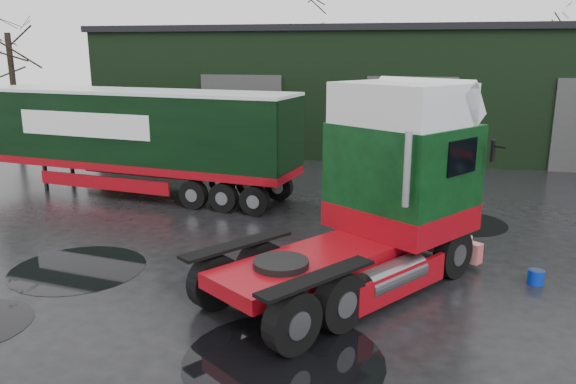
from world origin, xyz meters
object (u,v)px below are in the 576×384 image
at_px(trailer_left, 135,142).
at_px(tree_back_b, 535,71).
at_px(warehouse, 413,87).
at_px(hero_tractor, 343,192).
at_px(tree_left, 11,69).
at_px(wash_bucket, 536,277).
at_px(tree_back_a, 306,55).

bearing_deg(trailer_left, tree_back_b, -28.36).
bearing_deg(tree_back_b, warehouse, -128.66).
bearing_deg(hero_tractor, tree_left, 179.56).
xyz_separation_m(wash_bucket, tree_back_b, (4.86, 29.27, 3.58)).
xyz_separation_m(hero_tractor, wash_bucket, (4.24, 1.38, -2.09)).
bearing_deg(wash_bucket, tree_back_a, 110.83).
relative_size(hero_tractor, tree_back_a, 0.76).
bearing_deg(warehouse, trailer_left, -124.93).
xyz_separation_m(warehouse, hero_tractor, (-1.10, -20.65, -0.90)).
height_order(warehouse, tree_back_b, tree_back_b).
bearing_deg(warehouse, tree_back_a, 128.66).
distance_m(trailer_left, tree_back_a, 23.96).
distance_m(hero_tractor, trailer_left, 10.95).
bearing_deg(wash_bucket, trailer_left, 156.53).
relative_size(hero_tractor, tree_left, 0.85).
distance_m(tree_back_a, tree_back_b, 16.03).
distance_m(hero_tractor, tree_back_b, 32.01).
distance_m(hero_tractor, tree_back_a, 31.51).
relative_size(trailer_left, tree_left, 1.45).
height_order(hero_tractor, trailer_left, hero_tractor).
relative_size(wash_bucket, tree_back_a, 0.04).
height_order(trailer_left, tree_back_a, tree_back_a).
distance_m(warehouse, wash_bucket, 19.75).
bearing_deg(wash_bucket, hero_tractor, -162.02).
distance_m(trailer_left, tree_left, 11.26).
bearing_deg(warehouse, tree_left, -157.17).
xyz_separation_m(warehouse, wash_bucket, (3.14, -19.27, -2.99)).
bearing_deg(tree_left, trailer_left, -31.41).
xyz_separation_m(tree_back_a, tree_back_b, (16.00, 0.00, -1.00)).
height_order(tree_left, tree_back_a, tree_back_a).
distance_m(warehouse, tree_back_b, 12.82).
relative_size(trailer_left, tree_back_a, 1.29).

